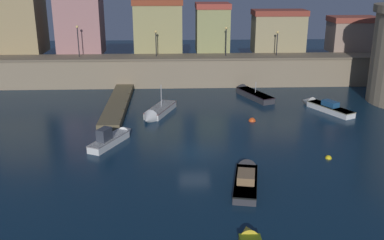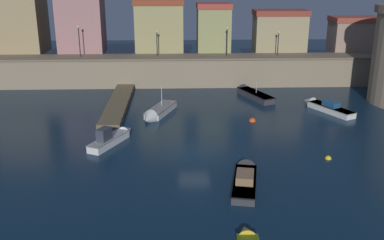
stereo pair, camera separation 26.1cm
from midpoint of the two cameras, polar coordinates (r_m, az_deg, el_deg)
name	(u,v)px [view 1 (the left image)]	position (r m, az deg, el deg)	size (l,w,h in m)	color
ground_plane	(195,152)	(36.31, 0.13, -4.14)	(125.27, 125.27, 0.00)	#0C2338
quay_wall	(186,71)	(57.48, -0.88, 6.35)	(51.58, 3.92, 3.77)	gray
old_town_backdrop	(137,24)	(60.99, -7.14, 12.03)	(52.32, 5.92, 9.12)	tan
pier_dock	(118,104)	(48.91, -9.62, 1.99)	(2.15, 15.62, 0.70)	brown
quay_lamp_0	(78,36)	(57.94, -14.52, 10.31)	(0.32, 0.32, 3.89)	black
quay_lamp_1	(156,39)	(56.79, -4.77, 10.29)	(0.32, 0.32, 3.24)	black
quay_lamp_2	(226,37)	(57.09, 4.25, 10.57)	(0.32, 0.32, 3.64)	black
quay_lamp_3	(277,39)	(58.24, 10.72, 10.15)	(0.32, 0.32, 3.09)	black
moored_boat_2	(157,113)	(45.34, -4.71, 0.94)	(3.75, 6.72, 3.36)	silver
moored_boat_3	(246,176)	(31.62, 6.73, -7.12)	(2.69, 6.74, 1.54)	#333338
moored_boat_4	(324,106)	(49.21, 16.35, 1.70)	(4.32, 6.78, 1.50)	white
moored_boat_5	(250,93)	(52.90, 7.31, 3.44)	(4.13, 7.34, 2.32)	#333338
moored_boat_6	(113,137)	(38.74, -10.26, -2.20)	(3.65, 5.88, 1.91)	white
mooring_buoy_0	(252,121)	(44.12, 7.52, -0.14)	(0.70, 0.70, 0.70)	#EA4C19
mooring_buoy_1	(328,158)	(36.72, 16.84, -4.72)	(0.51, 0.51, 0.51)	yellow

